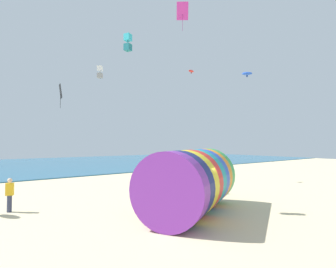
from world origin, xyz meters
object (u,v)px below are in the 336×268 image
Objects in this scene: kite_blue_parafoil at (247,74)px; kite_white_box at (100,72)px; kite_magenta_diamond at (182,11)px; kite_cyan_box at (128,42)px; kite_black_diamond at (61,92)px; bystander_near_water at (10,194)px; kite_red_parafoil at (191,71)px; cooler_box at (207,193)px; giant_inflatable_tube at (192,181)px; kite_handler at (209,182)px.

kite_white_box is (-8.70, 9.42, 0.69)m from kite_blue_parafoil.
kite_magenta_diamond reaches higher than kite_cyan_box.
bystander_near_water is (-5.00, -8.84, -7.50)m from kite_black_diamond.
kite_red_parafoil reaches higher than kite_white_box.
bystander_near_water is 11.90m from cooler_box.
giant_inflatable_tube is at bearing -80.92° from kite_black_diamond.
kite_handler is at bearing -13.94° from bystander_near_water.
kite_cyan_box is 11.03m from cooler_box.
giant_inflatable_tube is 4.75× the size of kite_handler.
kite_white_box reaches higher than giant_inflatable_tube.
kite_blue_parafoil is at bearing -47.28° from kite_white_box.
kite_handler is 10.95m from kite_cyan_box.
kite_black_diamond is at bearing 91.02° from kite_cyan_box.
kite_magenta_diamond reaches higher than bystander_near_water.
giant_inflatable_tube is 5.02m from cooler_box.
giant_inflatable_tube is 20.25m from kite_magenta_diamond.
kite_cyan_box reaches higher than cooler_box.
kite_cyan_box is (-6.86, -0.28, 8.53)m from kite_handler.
bystander_near_water is at bearing 166.06° from kite_handler.
kite_blue_parafoil reaches higher than kite_black_diamond.
kite_white_box is at bearing 157.76° from kite_red_parafoil.
kite_white_box reaches higher than cooler_box.
kite_handler is 18.14m from kite_magenta_diamond.
bystander_near_water is at bearing 168.17° from kite_blue_parafoil.
kite_magenta_diamond is at bearing 50.72° from giant_inflatable_tube.
kite_magenta_diamond is (-0.73, 7.18, 7.90)m from kite_blue_parafoil.
kite_handler is 3.08× the size of cooler_box.
kite_white_box is 4.18m from kite_black_diamond.
kite_handler is 1.07m from cooler_box.
giant_inflatable_tube is 14.82m from kite_white_box.
kite_red_parafoil is at bearing 95.20° from kite_blue_parafoil.
kite_cyan_box is at bearing -32.18° from bystander_near_water.
kite_black_diamond reaches higher than cooler_box.
kite_blue_parafoil is at bearing 17.39° from giant_inflatable_tube.
kite_white_box is at bearing -47.61° from kite_black_diamond.
bystander_near_water is at bearing -141.64° from kite_white_box.
giant_inflatable_tube is 6.56× the size of kite_white_box.
kite_white_box is at bearing 75.65° from kite_cyan_box.
kite_magenta_diamond is at bearing -25.66° from kite_black_diamond.
kite_magenta_diamond is 1.61× the size of bystander_near_water.
kite_magenta_diamond reaches higher than kite_black_diamond.
kite_red_parafoil is 12.18m from kite_cyan_box.
kite_white_box reaches higher than kite_blue_parafoil.
kite_black_diamond is at bearing 99.08° from giant_inflatable_tube.
kite_magenta_diamond is 19.04m from cooler_box.
kite_blue_parafoil is at bearing -0.68° from kite_cyan_box.
kite_handler is 12.08m from kite_red_parafoil.
kite_black_diamond is at bearing 120.87° from kite_handler.
kite_blue_parafoil is 16.69m from kite_black_diamond.
kite_magenta_diamond is at bearing 13.63° from bystander_near_water.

